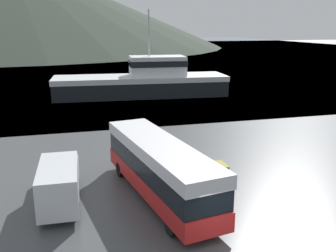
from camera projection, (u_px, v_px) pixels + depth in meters
water_surface at (84, 49)px, 146.14m from camera, size 240.00×240.00×0.00m
hill_backdrop at (12, 2)px, 159.23m from camera, size 179.00×179.00×37.50m
tour_bus at (160, 167)px, 19.96m from camera, size 4.20×10.93×3.11m
delivery_van at (60, 181)px, 19.47m from camera, size 2.06×6.39×2.28m
fishing_boat at (144, 81)px, 49.23m from camera, size 22.84×7.48×11.02m
storage_bin at (216, 174)px, 21.98m from camera, size 1.19×1.24×1.22m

